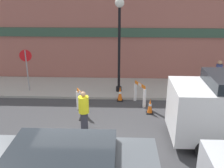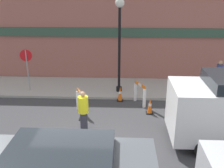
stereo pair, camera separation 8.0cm
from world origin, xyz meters
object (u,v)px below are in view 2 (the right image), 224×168
person_pedestrian (219,75)px  person_worker (83,110)px  stop_sign (27,63)px  streetlamp_post (120,33)px

person_pedestrian → person_worker: bearing=6.9°
stop_sign → person_worker: size_ratio=1.34×
streetlamp_post → person_pedestrian: size_ratio=2.85×
stop_sign → person_worker: 5.10m
stop_sign → person_pedestrian: stop_sign is taller
streetlamp_post → person_pedestrian: bearing=3.5°
stop_sign → streetlamp_post: bearing=171.9°
streetlamp_post → stop_sign: 4.90m
stop_sign → person_pedestrian: (9.74, 0.41, -0.58)m
stop_sign → person_pedestrian: 9.76m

